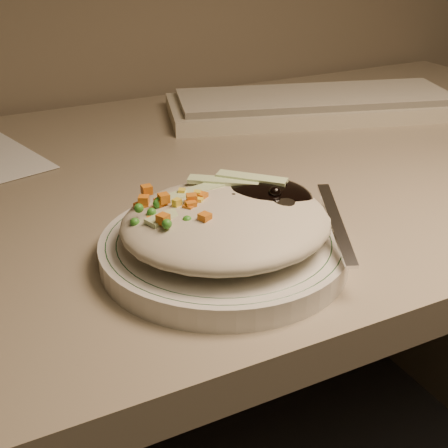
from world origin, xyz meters
name	(u,v)px	position (x,y,z in m)	size (l,w,h in m)	color
desk	(200,306)	(0.00, 1.38, 0.54)	(1.40, 0.70, 0.74)	gray
plate	(224,249)	(-0.07, 1.17, 0.75)	(0.23, 0.23, 0.02)	silver
plate_rim	(224,240)	(-0.07, 1.17, 0.76)	(0.22, 0.22, 0.00)	#144723
meal	(229,218)	(-0.06, 1.17, 0.78)	(0.21, 0.19, 0.05)	#B1A78F
keyboard	(315,104)	(0.27, 1.52, 0.76)	(0.48, 0.29, 0.03)	#B9B197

